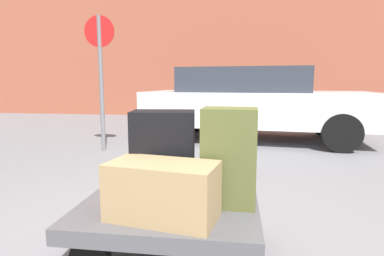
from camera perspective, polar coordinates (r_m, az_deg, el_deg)
luggage_cart at (r=2.16m, az=-4.57°, el=-15.71°), size 1.18×0.79×0.34m
duffel_bag_tan_rear_right at (r=1.93m, az=-5.22°, el=-11.06°), size 0.68×0.44×0.34m
suitcase_black_center at (r=2.23m, az=-5.10°, el=-4.75°), size 0.45×0.31×0.61m
suitcase_olive_stacked_top at (r=2.11m, az=6.63°, el=-5.10°), size 0.36×0.28×0.64m
parked_car at (r=6.48m, az=10.84°, el=4.62°), size 4.46×2.25×1.42m
bollard_kerb_near at (r=8.24m, az=21.70°, el=2.19°), size 0.24×0.24×0.74m
no_parking_sign at (r=5.51m, az=-15.95°, el=10.22°), size 0.50×0.07×2.20m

